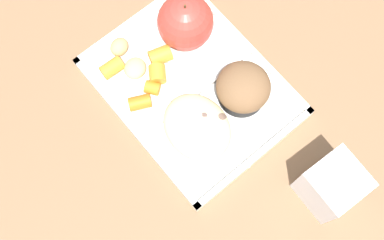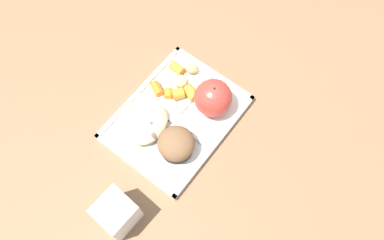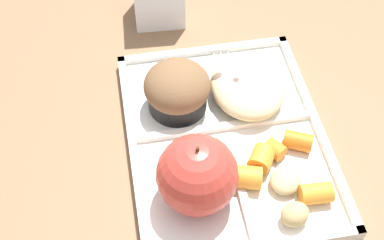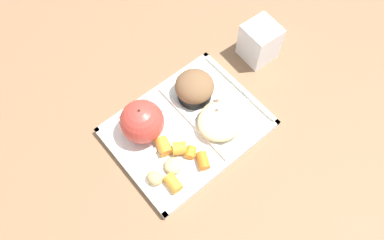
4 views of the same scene
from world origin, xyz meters
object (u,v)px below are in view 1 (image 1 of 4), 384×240
object	(u,v)px
plastic_fork	(226,137)
green_apple	(185,22)
milk_carton	(331,185)
bran_muffin	(243,89)
lunch_tray	(191,87)

from	to	relation	value
plastic_fork	green_apple	bearing A→B (deg)	159.93
green_apple	milk_carton	xyz separation A→B (m)	(0.32, -0.00, -0.01)
green_apple	plastic_fork	xyz separation A→B (m)	(0.17, -0.06, -0.04)
bran_muffin	plastic_fork	xyz separation A→B (m)	(0.04, -0.06, -0.03)
green_apple	bran_muffin	distance (m)	0.14
lunch_tray	plastic_fork	distance (m)	0.10
green_apple	milk_carton	bearing A→B (deg)	-0.44
lunch_tray	plastic_fork	world-z (taller)	lunch_tray
green_apple	bran_muffin	xyz separation A→B (m)	(0.14, 0.00, -0.01)
bran_muffin	milk_carton	distance (m)	0.19
lunch_tray	plastic_fork	size ratio (longest dim) A/B	2.27
lunch_tray	bran_muffin	size ratio (longest dim) A/B	3.71
lunch_tray	green_apple	xyz separation A→B (m)	(-0.07, 0.05, 0.05)
lunch_tray	milk_carton	distance (m)	0.26
lunch_tray	green_apple	size ratio (longest dim) A/B	3.27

